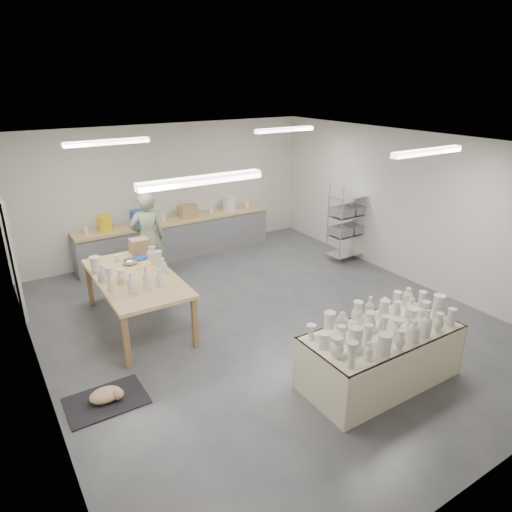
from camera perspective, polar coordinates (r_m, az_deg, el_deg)
room at (r=7.21m, az=0.05°, el=6.31°), size 8.00×8.02×3.00m
back_counter at (r=10.78m, az=-9.86°, el=2.45°), size 4.60×0.60×1.24m
wire_shelf at (r=10.51m, az=11.50°, el=4.31°), size 0.88×0.48×1.80m
drying_table at (r=6.57m, az=15.29°, el=-11.62°), size 2.20×1.06×1.15m
work_table at (r=7.83m, az=-14.89°, el=-2.21°), size 1.24×2.42×1.28m
rug at (r=6.53m, az=-18.21°, el=-16.80°), size 1.00×0.70×0.02m
cat at (r=6.46m, az=-18.12°, el=-16.13°), size 0.43×0.32×0.18m
potter at (r=9.31m, az=-13.34°, el=2.12°), size 0.76×0.57×1.89m
red_stool at (r=9.79m, az=-13.54°, el=-1.27°), size 0.40×0.40×0.29m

